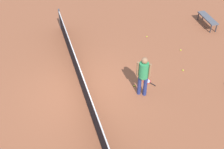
# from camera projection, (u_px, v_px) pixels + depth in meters

# --- Properties ---
(ground_plane) EXTENTS (40.00, 40.00, 0.00)m
(ground_plane) POSITION_uv_depth(u_px,v_px,m) (83.00, 91.00, 10.30)
(ground_plane) COLOR #9E5638
(court_net) EXTENTS (10.09, 0.09, 1.07)m
(court_net) POSITION_uv_depth(u_px,v_px,m) (82.00, 81.00, 9.98)
(court_net) COLOR #4C4C51
(court_net) RESTS_ON ground_plane
(player_near_side) EXTENTS (0.47, 0.48, 1.70)m
(player_near_side) POSITION_uv_depth(u_px,v_px,m) (143.00, 74.00, 9.54)
(player_near_side) COLOR navy
(player_near_side) RESTS_ON ground_plane
(tennis_racket_near_player) EXTENTS (0.59, 0.43, 0.03)m
(tennis_racket_near_player) POSITION_uv_depth(u_px,v_px,m) (147.00, 81.00, 10.72)
(tennis_racket_near_player) COLOR red
(tennis_racket_near_player) RESTS_ON ground_plane
(tennis_ball_near_player) EXTENTS (0.07, 0.07, 0.07)m
(tennis_ball_near_player) POSITION_uv_depth(u_px,v_px,m) (134.00, 86.00, 10.49)
(tennis_ball_near_player) COLOR #C6E033
(tennis_ball_near_player) RESTS_ON ground_plane
(tennis_ball_by_net) EXTENTS (0.07, 0.07, 0.07)m
(tennis_ball_by_net) POSITION_uv_depth(u_px,v_px,m) (181.00, 50.00, 12.37)
(tennis_ball_by_net) COLOR #C6E033
(tennis_ball_by_net) RESTS_ON ground_plane
(tennis_ball_midcourt) EXTENTS (0.07, 0.07, 0.07)m
(tennis_ball_midcourt) POSITION_uv_depth(u_px,v_px,m) (183.00, 70.00, 11.24)
(tennis_ball_midcourt) COLOR #C6E033
(tennis_ball_midcourt) RESTS_ON ground_plane
(tennis_ball_baseline) EXTENTS (0.07, 0.07, 0.07)m
(tennis_ball_baseline) POSITION_uv_depth(u_px,v_px,m) (147.00, 37.00, 13.27)
(tennis_ball_baseline) COLOR #C6E033
(tennis_ball_baseline) RESTS_ON ground_plane
(courtside_bench) EXTENTS (1.53, 0.51, 0.48)m
(courtside_bench) POSITION_uv_depth(u_px,v_px,m) (208.00, 19.00, 13.89)
(courtside_bench) COLOR #595960
(courtside_bench) RESTS_ON ground_plane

